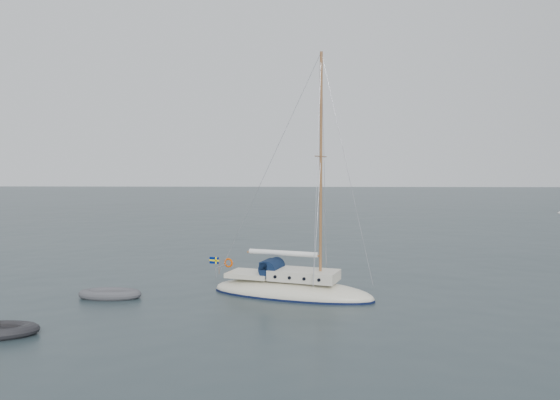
{
  "coord_description": "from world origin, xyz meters",
  "views": [
    {
      "loc": [
        1.71,
        -25.59,
        6.45
      ],
      "look_at": [
        0.78,
        0.0,
        4.88
      ],
      "focal_mm": 35.0,
      "sensor_mm": 36.0,
      "label": 1
    }
  ],
  "objects": [
    {
      "name": "ground",
      "position": [
        0.0,
        0.0,
        0.0
      ],
      "size": [
        300.0,
        300.0,
        0.0
      ],
      "primitive_type": "plane",
      "color": "black",
      "rests_on": "ground"
    },
    {
      "name": "sailboat",
      "position": [
        1.32,
        1.33,
        0.95
      ],
      "size": [
        8.78,
        2.63,
        12.5
      ],
      "rotation": [
        0.0,
        0.0,
        -0.31
      ],
      "color": "beige",
      "rests_on": "ground"
    },
    {
      "name": "dinghy",
      "position": [
        -7.61,
        0.53,
        0.2
      ],
      "size": [
        3.12,
        1.41,
        0.45
      ],
      "rotation": [
        0.0,
        0.0,
        0.0
      ],
      "color": "#45464A",
      "rests_on": "ground"
    }
  ]
}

